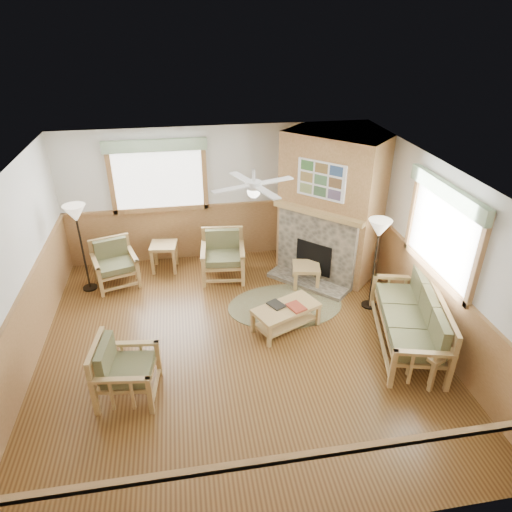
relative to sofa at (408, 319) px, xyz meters
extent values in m
cube|color=brown|center=(-2.55, 0.41, -0.47)|extent=(6.00, 6.00, 0.01)
cube|color=white|center=(-2.55, 0.41, 2.24)|extent=(6.00, 6.00, 0.01)
cube|color=silver|center=(-2.55, 3.41, 0.89)|extent=(6.00, 0.02, 2.70)
cube|color=silver|center=(-2.55, -2.59, 0.89)|extent=(6.00, 0.02, 2.70)
cube|color=silver|center=(-5.55, 0.41, 0.89)|extent=(0.02, 6.00, 2.70)
cube|color=silver|center=(0.45, 0.41, 0.89)|extent=(0.02, 6.00, 2.70)
cylinder|color=brown|center=(-1.60, 1.31, -0.46)|extent=(2.47, 2.47, 0.01)
cube|color=maroon|center=(-1.58, 0.63, -0.01)|extent=(0.32, 0.36, 0.03)
cube|color=black|center=(-1.88, 0.75, -0.01)|extent=(0.31, 0.33, 0.03)
camera|label=1|loc=(-3.20, -5.13, 4.13)|focal=32.00mm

